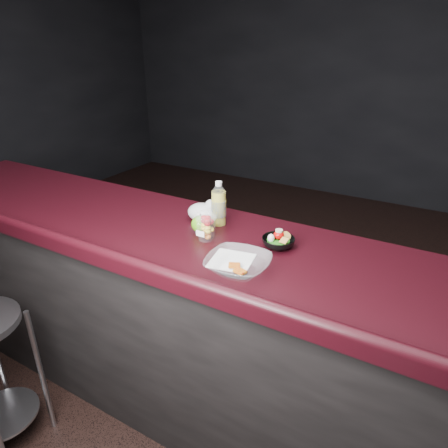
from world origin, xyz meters
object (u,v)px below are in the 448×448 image
at_px(fruit_cup, 206,225).
at_px(green_apple, 201,224).
at_px(takeout_bowl, 238,264).
at_px(snack_bowl, 278,241).
at_px(lemonade_bottle, 219,207).

distance_m(fruit_cup, green_apple, 0.08).
bearing_deg(takeout_bowl, snack_bowl, 78.58).
xyz_separation_m(fruit_cup, snack_bowl, (0.30, 0.09, -0.04)).
xyz_separation_m(lemonade_bottle, takeout_bowl, (0.28, -0.34, -0.06)).
relative_size(lemonade_bottle, green_apple, 2.36).
bearing_deg(lemonade_bottle, takeout_bowl, -49.83).
xyz_separation_m(lemonade_bottle, fruit_cup, (0.04, -0.17, -0.02)).
bearing_deg(lemonade_bottle, green_apple, -101.91).
bearing_deg(green_apple, takeout_bowl, -35.28).
height_order(lemonade_bottle, green_apple, lemonade_bottle).
xyz_separation_m(lemonade_bottle, snack_bowl, (0.34, -0.08, -0.06)).
relative_size(lemonade_bottle, snack_bowl, 1.22).
bearing_deg(fruit_cup, lemonade_bottle, 102.00).
relative_size(lemonade_bottle, takeout_bowl, 0.81).
relative_size(fruit_cup, green_apple, 1.50).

